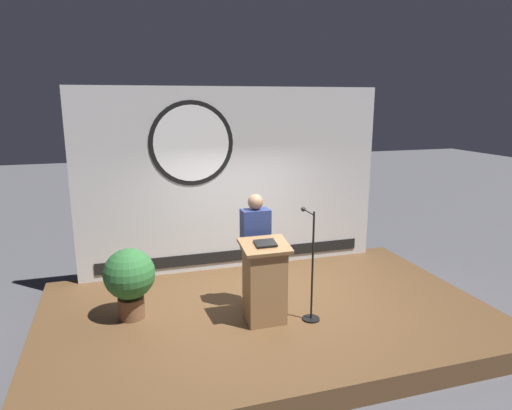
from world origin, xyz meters
TOP-DOWN VIEW (x-y plane):
  - ground_plane at (0.00, 0.00)m, footprint 40.00×40.00m
  - stage_platform at (0.00, 0.00)m, footprint 6.40×4.00m
  - banner_display at (-0.03, 1.85)m, footprint 5.37×0.12m
  - podium at (-0.14, -0.34)m, footprint 0.64×0.50m
  - speaker_person at (-0.13, 0.14)m, footprint 0.40×0.26m
  - microphone_stand at (0.48, -0.45)m, footprint 0.24×0.51m
  - potted_plant at (-1.88, 0.30)m, footprint 0.70×0.70m

SIDE VIEW (x-z plane):
  - ground_plane at x=0.00m, z-range 0.00..0.00m
  - stage_platform at x=0.00m, z-range 0.00..0.30m
  - microphone_stand at x=0.48m, z-range 0.07..1.62m
  - podium at x=-0.14m, z-range 0.29..1.45m
  - potted_plant at x=-1.88m, z-range 0.40..1.40m
  - speaker_person at x=-0.13m, z-range 0.32..2.01m
  - banner_display at x=-0.03m, z-range 0.31..3.50m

